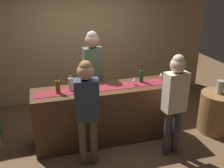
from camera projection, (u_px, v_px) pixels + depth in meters
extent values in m
plane|color=brown|center=(105.00, 138.00, 4.64)|extent=(10.00, 10.00, 0.00)
cube|color=tan|center=(83.00, 37.00, 5.80)|extent=(6.00, 0.12, 2.90)
cube|color=#472B19|center=(105.00, 114.00, 4.46)|extent=(2.38, 0.60, 0.98)
cube|color=maroon|center=(105.00, 87.00, 4.28)|extent=(2.26, 0.28, 0.01)
cylinder|color=#B2C6C1|center=(71.00, 84.00, 4.13)|extent=(0.07, 0.07, 0.21)
cylinder|color=#B2C6C1|center=(70.00, 76.00, 4.08)|extent=(0.03, 0.03, 0.08)
cylinder|color=black|center=(70.00, 73.00, 4.06)|extent=(0.03, 0.03, 0.02)
cylinder|color=brown|center=(58.00, 87.00, 4.03)|extent=(0.07, 0.07, 0.21)
cylinder|color=brown|center=(57.00, 78.00, 3.97)|extent=(0.03, 0.03, 0.08)
cylinder|color=black|center=(57.00, 76.00, 3.96)|extent=(0.03, 0.03, 0.02)
cylinder|color=#194723|center=(141.00, 76.00, 4.48)|extent=(0.07, 0.07, 0.21)
cylinder|color=#194723|center=(142.00, 68.00, 4.43)|extent=(0.03, 0.03, 0.08)
cylinder|color=black|center=(142.00, 66.00, 4.41)|extent=(0.03, 0.03, 0.02)
cylinder|color=silver|center=(161.00, 80.00, 4.61)|extent=(0.06, 0.06, 0.00)
cylinder|color=silver|center=(161.00, 78.00, 4.60)|extent=(0.01, 0.01, 0.08)
cone|color=silver|center=(161.00, 74.00, 4.57)|extent=(0.07, 0.07, 0.06)
cylinder|color=silver|center=(88.00, 92.00, 4.09)|extent=(0.06, 0.06, 0.00)
cylinder|color=silver|center=(88.00, 90.00, 4.08)|extent=(0.01, 0.01, 0.08)
cone|color=silver|center=(88.00, 86.00, 4.05)|extent=(0.07, 0.07, 0.06)
cylinder|color=silver|center=(134.00, 85.00, 4.38)|extent=(0.06, 0.06, 0.00)
cylinder|color=silver|center=(134.00, 83.00, 4.37)|extent=(0.01, 0.01, 0.08)
cone|color=silver|center=(134.00, 79.00, 4.34)|extent=(0.07, 0.07, 0.06)
cylinder|color=#26262B|center=(98.00, 103.00, 5.01)|extent=(0.11, 0.11, 0.85)
cylinder|color=#26262B|center=(90.00, 104.00, 4.96)|extent=(0.11, 0.11, 0.85)
cube|color=#4C6B4C|center=(93.00, 66.00, 4.71)|extent=(0.35, 0.21, 0.67)
sphere|color=tan|center=(92.00, 41.00, 4.53)|extent=(0.25, 0.25, 0.25)
sphere|color=#AD9E8E|center=(92.00, 37.00, 4.51)|extent=(0.20, 0.20, 0.20)
cylinder|color=#33333D|center=(167.00, 133.00, 4.09)|extent=(0.11, 0.11, 0.77)
cylinder|color=#33333D|center=(176.00, 131.00, 4.15)|extent=(0.11, 0.11, 0.77)
cube|color=beige|center=(175.00, 92.00, 3.86)|extent=(0.36, 0.23, 0.61)
sphere|color=#DBAD89|center=(178.00, 65.00, 3.71)|extent=(0.23, 0.23, 0.23)
sphere|color=#AD9E8E|center=(179.00, 61.00, 3.68)|extent=(0.18, 0.18, 0.18)
cylinder|color=brown|center=(83.00, 142.00, 3.87)|extent=(0.11, 0.11, 0.77)
cylinder|color=brown|center=(94.00, 141.00, 3.89)|extent=(0.11, 0.11, 0.77)
cube|color=#2D384C|center=(87.00, 100.00, 3.63)|extent=(0.36, 0.24, 0.61)
sphere|color=tan|center=(86.00, 72.00, 3.47)|extent=(0.23, 0.23, 0.23)
sphere|color=olive|center=(85.00, 67.00, 3.45)|extent=(0.18, 0.18, 0.18)
cylinder|color=olive|center=(218.00, 112.00, 4.78)|extent=(0.68, 0.68, 0.74)
cylinder|color=#A8A399|center=(220.00, 87.00, 4.62)|extent=(0.13, 0.13, 0.24)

